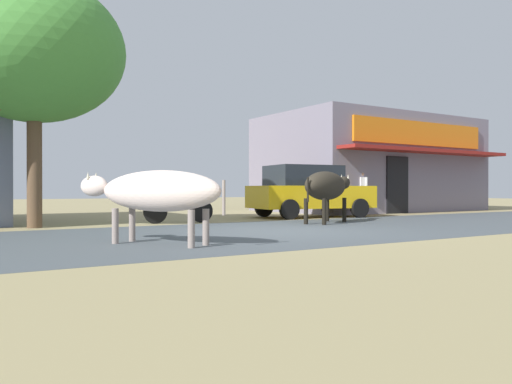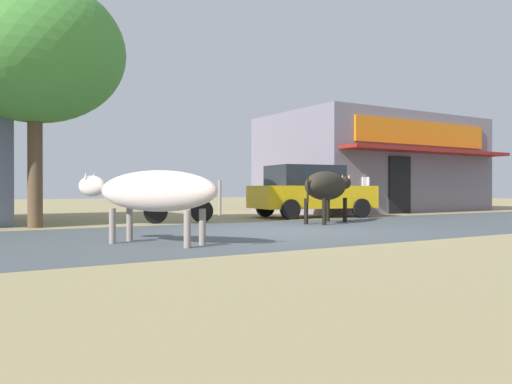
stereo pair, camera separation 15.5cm
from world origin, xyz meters
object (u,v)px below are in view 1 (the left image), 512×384
(roadside_tree, at_px, (34,51))
(cow_near_brown, at_px, (156,192))
(parked_hatchback_car, at_px, (309,191))
(cow_far_dark, at_px, (327,186))
(parked_motorcycle, at_px, (180,205))
(pedestrian_by_shop, at_px, (361,189))

(roadside_tree, distance_m, cow_near_brown, 5.94)
(roadside_tree, relative_size, cow_near_brown, 2.22)
(roadside_tree, bearing_deg, parked_hatchback_car, 1.10)
(cow_near_brown, bearing_deg, roadside_tree, 102.30)
(parked_hatchback_car, height_order, cow_far_dark, parked_hatchback_car)
(roadside_tree, height_order, parked_motorcycle, roadside_tree)
(roadside_tree, xyz_separation_m, pedestrian_by_shop, (10.78, 0.52, -3.20))
(parked_hatchback_car, relative_size, parked_motorcycle, 2.20)
(cow_near_brown, bearing_deg, cow_far_dark, 24.03)
(parked_hatchback_car, distance_m, cow_far_dark, 2.80)
(cow_near_brown, relative_size, pedestrian_by_shop, 1.70)
(roadside_tree, xyz_separation_m, cow_far_dark, (6.82, -2.31, -3.11))
(parked_motorcycle, bearing_deg, roadside_tree, 175.65)
(cow_near_brown, bearing_deg, parked_hatchback_car, 35.37)
(roadside_tree, bearing_deg, cow_near_brown, -77.70)
(parked_hatchback_car, height_order, pedestrian_by_shop, parked_hatchback_car)
(roadside_tree, relative_size, cow_far_dark, 2.26)
(parked_hatchback_car, xyz_separation_m, parked_motorcycle, (-4.63, -0.43, -0.37))
(cow_near_brown, distance_m, pedestrian_by_shop, 11.11)
(roadside_tree, distance_m, parked_motorcycle, 5.05)
(parked_hatchback_car, xyz_separation_m, cow_near_brown, (-7.09, -5.03, 0.02))
(parked_motorcycle, height_order, pedestrian_by_shop, pedestrian_by_shop)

